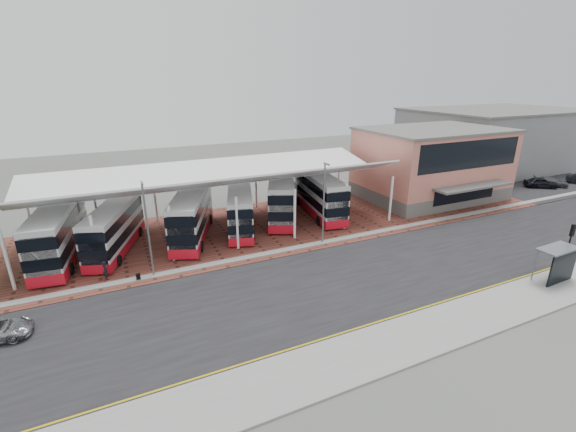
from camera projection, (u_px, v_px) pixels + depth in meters
name	position (u px, v px, depth m)	size (l,w,h in m)	color
ground	(339.00, 275.00, 31.97)	(140.00, 140.00, 0.00)	#51534E
road	(346.00, 280.00, 31.11)	(120.00, 14.00, 0.02)	black
forecourt	(293.00, 221.00, 43.84)	(72.00, 16.00, 0.06)	brown
sidewalk	(416.00, 336.00, 24.27)	(120.00, 4.00, 0.14)	gray
north_kerb	(305.00, 246.00, 37.23)	(120.00, 0.80, 0.14)	gray
carpark_surface	(552.00, 186.00, 57.99)	(22.00, 10.00, 0.08)	black
yellow_line_near	(395.00, 320.00, 25.99)	(120.00, 0.12, 0.01)	#C6A907
yellow_line_far	(392.00, 317.00, 26.25)	(120.00, 0.12, 0.01)	#C6A907
canopy	(219.00, 177.00, 39.50)	(37.00, 11.63, 7.07)	white
terminal	(432.00, 163.00, 51.41)	(18.40, 14.40, 9.25)	#5B5956
warehouse	(495.00, 138.00, 69.78)	(30.50, 20.50, 10.25)	slate
lamp_west	(148.00, 227.00, 30.27)	(0.16, 0.90, 8.07)	slate
lamp_east	(324.00, 201.00, 36.64)	(0.16, 0.90, 8.07)	slate
bus_0	(59.00, 234.00, 34.03)	(4.15, 11.84, 4.78)	silver
bus_1	(114.00, 229.00, 35.70)	(5.85, 10.67, 4.32)	silver
bus_2	(192.00, 215.00, 38.68)	(6.53, 11.62, 4.71)	silver
bus_3	(240.00, 209.00, 40.97)	(5.58, 10.85, 4.37)	silver
bus_4	(282.00, 197.00, 44.37)	(7.41, 11.92, 4.89)	silver
bus_5	(319.00, 194.00, 45.44)	(4.48, 11.90, 4.79)	silver
pedestrian	(105.00, 270.00, 30.86)	(0.59, 0.39, 1.62)	black
suitcase	(138.00, 277.00, 30.91)	(0.34, 0.24, 0.57)	black
carpark_car_a	(541.00, 182.00, 56.84)	(1.80, 4.47, 1.52)	black
carpark_car_b	(551.00, 182.00, 57.64)	(1.88, 4.62, 1.34)	#4A4C50
bus_shelter	(561.00, 261.00, 30.29)	(3.50, 1.69, 2.76)	black
traffic_signal_west	(570.00, 241.00, 31.30)	(0.30, 0.25, 4.21)	black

